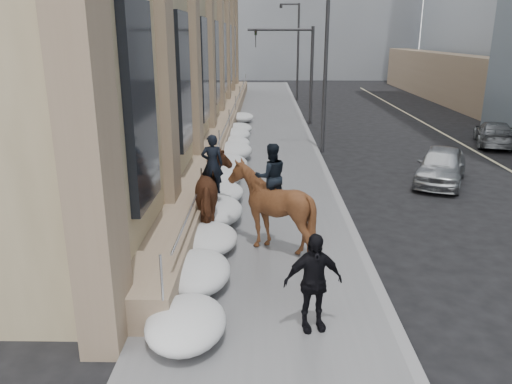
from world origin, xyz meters
The scene contains 13 objects.
ground centered at (0.00, 0.00, 0.00)m, with size 140.00×140.00×0.00m, color black.
sidewalk centered at (0.00, 10.00, 0.06)m, with size 5.00×80.00×0.12m, color #57585A.
curb centered at (2.62, 10.00, 0.06)m, with size 0.24×80.00×0.12m, color slate.
bg_building_far centered at (-6.00, 72.00, 10.00)m, with size 24.00×12.00×20.00m, color gray.
streetlight_mid centered at (2.74, 14.00, 4.58)m, with size 1.71×0.24×8.00m.
streetlight_far centered at (2.74, 34.00, 4.58)m, with size 1.71×0.24×8.00m.
traffic_signal centered at (2.07, 22.00, 4.00)m, with size 4.10×0.22×6.00m.
snow_bank centered at (-1.42, 8.11, 0.47)m, with size 1.70×18.10×0.76m.
mounted_horse_left centered at (-1.37, 3.64, 1.23)m, with size 1.42×2.62×2.72m.
mounted_horse_right centered at (0.21, 2.09, 1.35)m, with size 2.31×2.48×2.81m.
pedestrian centered at (0.96, -1.63, 1.09)m, with size 1.14×0.48×1.95m, color black.
car_silver centered at (6.88, 8.69, 0.70)m, with size 1.66×4.13×1.41m, color #A9ACB0.
car_grey centered at (11.95, 15.65, 0.63)m, with size 1.75×4.32×1.25m, color slate.
Camera 1 is at (0.03, -10.04, 5.52)m, focal length 35.00 mm.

